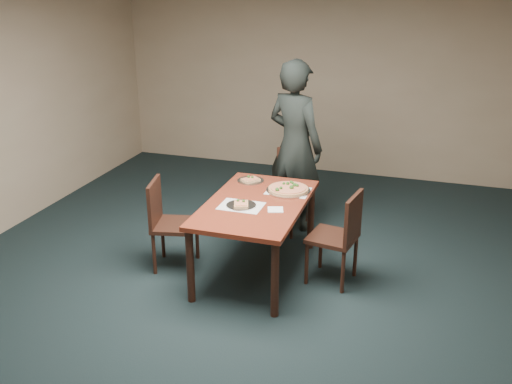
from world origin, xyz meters
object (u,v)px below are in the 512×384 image
(chair_far, at_px, (289,185))
(chair_left, at_px, (167,219))
(chair_right, at_px, (341,233))
(pizza_pan, at_px, (288,189))
(slice_plate_near, at_px, (241,205))
(diner, at_px, (295,145))
(slice_plate_far, at_px, (251,180))
(dining_table, at_px, (256,211))

(chair_far, distance_m, chair_left, 1.57)
(chair_right, relative_size, pizza_pan, 2.07)
(chair_far, height_order, slice_plate_near, chair_far)
(chair_right, relative_size, slice_plate_near, 3.25)
(pizza_pan, distance_m, slice_plate_near, 0.60)
(chair_far, distance_m, slice_plate_near, 1.31)
(chair_far, bearing_deg, pizza_pan, -62.66)
(chair_far, height_order, diner, diner)
(chair_far, relative_size, slice_plate_far, 3.25)
(diner, relative_size, slice_plate_near, 6.90)
(chair_far, xyz_separation_m, slice_plate_far, (-0.25, -0.61, 0.25))
(dining_table, relative_size, chair_right, 1.65)
(chair_far, bearing_deg, slice_plate_near, -82.39)
(dining_table, relative_size, pizza_pan, 3.41)
(chair_right, distance_m, diner, 1.46)
(slice_plate_near, bearing_deg, slice_plate_far, 100.97)
(chair_left, relative_size, chair_right, 1.00)
(slice_plate_near, xyz_separation_m, slice_plate_far, (-0.13, 0.67, -0.00))
(dining_table, relative_size, chair_far, 1.65)
(chair_far, height_order, chair_left, same)
(chair_far, xyz_separation_m, pizza_pan, (0.19, -0.77, 0.26))
(chair_far, xyz_separation_m, chair_right, (0.79, -1.08, 0.00))
(chair_far, xyz_separation_m, chair_left, (-0.90, -1.28, 0.00))
(chair_right, height_order, slice_plate_near, chair_right)
(dining_table, xyz_separation_m, slice_plate_near, (-0.10, -0.14, 0.11))
(chair_left, xyz_separation_m, slice_plate_near, (0.78, 0.00, 0.25))
(dining_table, distance_m, slice_plate_near, 0.20)
(chair_left, bearing_deg, slice_plate_near, -102.71)
(slice_plate_near, bearing_deg, chair_left, -179.75)
(chair_right, bearing_deg, dining_table, -75.99)
(chair_right, distance_m, slice_plate_far, 1.17)
(diner, distance_m, slice_plate_near, 1.40)
(slice_plate_near, distance_m, slice_plate_far, 0.68)
(chair_left, height_order, pizza_pan, chair_left)
(diner, height_order, pizza_pan, diner)
(dining_table, height_order, chair_far, chair_far)
(diner, bearing_deg, dining_table, 110.72)
(chair_right, bearing_deg, slice_plate_near, -67.86)
(dining_table, distance_m, chair_far, 1.15)
(chair_right, relative_size, diner, 0.47)
(chair_left, relative_size, pizza_pan, 2.07)
(slice_plate_near, bearing_deg, chair_far, 84.41)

